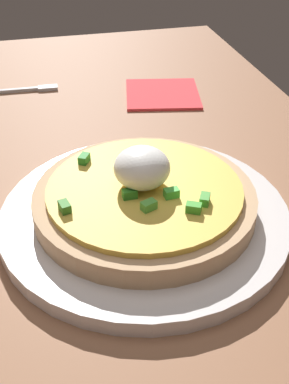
{
  "coord_description": "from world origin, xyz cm",
  "views": [
    {
      "loc": [
        -38.86,
        -3.96,
        32.27
      ],
      "look_at": [
        -3.45,
        -12.51,
        6.48
      ],
      "focal_mm": 45.84,
      "sensor_mm": 36.0,
      "label": 1
    }
  ],
  "objects_px": {
    "pizza": "(144,196)",
    "plate": "(145,216)",
    "fork": "(29,89)",
    "napkin": "(162,94)"
  },
  "relations": [
    {
      "from": "plate",
      "to": "fork",
      "type": "distance_m",
      "value": 0.35
    },
    {
      "from": "pizza",
      "to": "fork",
      "type": "xyz_separation_m",
      "value": [
        0.34,
        0.09,
        -0.03
      ]
    },
    {
      "from": "plate",
      "to": "fork",
      "type": "bearing_deg",
      "value": 15.45
    },
    {
      "from": "plate",
      "to": "fork",
      "type": "xyz_separation_m",
      "value": [
        0.34,
        0.09,
        -0.0
      ]
    },
    {
      "from": "pizza",
      "to": "napkin",
      "type": "relative_size",
      "value": 1.98
    },
    {
      "from": "pizza",
      "to": "fork",
      "type": "distance_m",
      "value": 0.35
    },
    {
      "from": "pizza",
      "to": "napkin",
      "type": "xyz_separation_m",
      "value": [
        0.28,
        -0.09,
        -0.03
      ]
    },
    {
      "from": "fork",
      "to": "napkin",
      "type": "distance_m",
      "value": 0.2
    },
    {
      "from": "plate",
      "to": "fork",
      "type": "height_order",
      "value": "plate"
    },
    {
      "from": "pizza",
      "to": "plate",
      "type": "bearing_deg",
      "value": -151.01
    }
  ]
}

